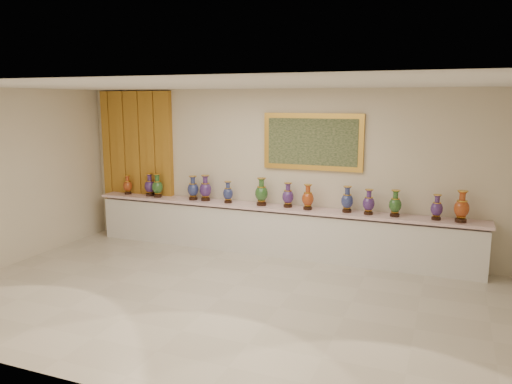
% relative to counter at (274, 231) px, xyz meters
% --- Properties ---
extents(ground, '(8.00, 8.00, 0.00)m').
position_rel_counter_xyz_m(ground, '(0.00, -2.27, -0.44)').
color(ground, beige).
rests_on(ground, ground).
extents(room, '(8.00, 8.00, 8.00)m').
position_rel_counter_xyz_m(room, '(-2.44, 0.17, 1.16)').
color(room, beige).
rests_on(room, ground).
extents(counter, '(7.28, 0.48, 0.90)m').
position_rel_counter_xyz_m(counter, '(0.00, 0.00, 0.00)').
color(counter, white).
rests_on(counter, ground).
extents(vase_0, '(0.23, 0.23, 0.39)m').
position_rel_counter_xyz_m(vase_0, '(-3.18, 0.00, 0.64)').
color(vase_0, black).
rests_on(vase_0, counter).
extents(vase_1, '(0.27, 0.27, 0.45)m').
position_rel_counter_xyz_m(vase_1, '(-2.66, 0.01, 0.67)').
color(vase_1, black).
rests_on(vase_1, counter).
extents(vase_2, '(0.29, 0.29, 0.47)m').
position_rel_counter_xyz_m(vase_2, '(-2.44, -0.05, 0.67)').
color(vase_2, black).
rests_on(vase_2, counter).
extents(vase_3, '(0.29, 0.29, 0.47)m').
position_rel_counter_xyz_m(vase_3, '(-1.65, -0.02, 0.67)').
color(vase_3, black).
rests_on(vase_3, counter).
extents(vase_4, '(0.25, 0.25, 0.49)m').
position_rel_counter_xyz_m(vase_4, '(-1.39, -0.01, 0.68)').
color(vase_4, black).
rests_on(vase_4, counter).
extents(vase_5, '(0.23, 0.23, 0.41)m').
position_rel_counter_xyz_m(vase_5, '(-0.90, -0.04, 0.65)').
color(vase_5, black).
rests_on(vase_5, counter).
extents(vase_6, '(0.31, 0.31, 0.51)m').
position_rel_counter_xyz_m(vase_6, '(-0.24, -0.02, 0.69)').
color(vase_6, black).
rests_on(vase_6, counter).
extents(vase_7, '(0.21, 0.21, 0.45)m').
position_rel_counter_xyz_m(vase_7, '(0.26, 0.01, 0.66)').
color(vase_7, black).
rests_on(vase_7, counter).
extents(vase_8, '(0.27, 0.27, 0.45)m').
position_rel_counter_xyz_m(vase_8, '(0.65, -0.06, 0.67)').
color(vase_8, black).
rests_on(vase_8, counter).
extents(vase_9, '(0.27, 0.27, 0.45)m').
position_rel_counter_xyz_m(vase_9, '(1.33, -0.01, 0.67)').
color(vase_9, black).
rests_on(vase_9, counter).
extents(vase_10, '(0.21, 0.21, 0.43)m').
position_rel_counter_xyz_m(vase_10, '(1.70, -0.04, 0.66)').
color(vase_10, black).
rests_on(vase_10, counter).
extents(vase_11, '(0.27, 0.27, 0.45)m').
position_rel_counter_xyz_m(vase_11, '(2.13, -0.03, 0.66)').
color(vase_11, black).
rests_on(vase_11, counter).
extents(vase_12, '(0.25, 0.25, 0.41)m').
position_rel_counter_xyz_m(vase_12, '(2.78, -0.02, 0.65)').
color(vase_12, black).
rests_on(vase_12, counter).
extents(vase_13, '(0.25, 0.25, 0.51)m').
position_rel_counter_xyz_m(vase_13, '(3.15, -0.05, 0.69)').
color(vase_13, black).
rests_on(vase_13, counter).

